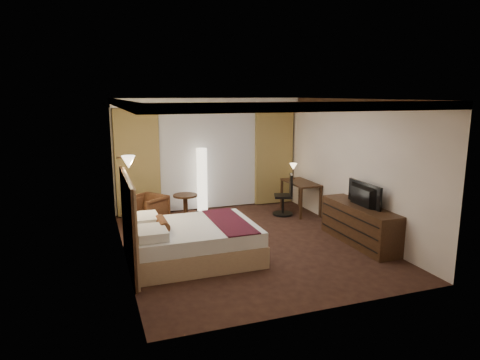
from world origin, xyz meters
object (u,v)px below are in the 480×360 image
object	(u,v)px
armchair	(147,209)
side_table	(186,208)
bed	(194,242)
dresser	(359,224)
floor_lamp	(202,180)
office_chair	(283,195)
desk	(300,197)
television	(360,191)

from	to	relation	value
armchair	side_table	bearing A→B (deg)	55.11
bed	dresser	size ratio (longest dim) A/B	1.10
bed	armchair	size ratio (longest dim) A/B	2.92
floor_lamp	office_chair	distance (m)	1.95
dresser	armchair	bearing A→B (deg)	145.05
dresser	side_table	bearing A→B (deg)	137.32
side_table	desk	distance (m)	2.74
bed	armchair	xyz separation A→B (m)	(-0.49, 2.27, 0.05)
office_chair	television	xyz separation A→B (m)	(0.50, -2.25, 0.54)
armchair	side_table	xyz separation A→B (m)	(0.85, 0.03, -0.06)
side_table	floor_lamp	bearing A→B (deg)	46.36
armchair	floor_lamp	world-z (taller)	floor_lamp
office_chair	dresser	size ratio (longest dim) A/B	0.51
dresser	floor_lamp	bearing A→B (deg)	125.69
armchair	floor_lamp	distance (m)	1.56
dresser	television	distance (m)	0.66
desk	armchair	bearing A→B (deg)	176.24
armchair	television	bearing A→B (deg)	18.17
desk	office_chair	bearing A→B (deg)	-174.04
side_table	office_chair	world-z (taller)	office_chair
floor_lamp	television	size ratio (longest dim) A/B	1.56
side_table	floor_lamp	distance (m)	0.91
floor_lamp	desk	distance (m)	2.38
bed	television	bearing A→B (deg)	-4.96
office_chair	dresser	world-z (taller)	office_chair
bed	floor_lamp	bearing A→B (deg)	72.58
floor_lamp	office_chair	bearing A→B (deg)	-26.99
desk	side_table	bearing A→B (deg)	174.52
floor_lamp	television	world-z (taller)	floor_lamp
side_table	dresser	size ratio (longest dim) A/B	0.31
office_chair	television	world-z (taller)	television
office_chair	dresser	bearing A→B (deg)	-55.89
bed	side_table	size ratio (longest dim) A/B	3.52
desk	dresser	world-z (taller)	desk
bed	office_chair	distance (m)	3.28
desk	dresser	size ratio (longest dim) A/B	0.59
side_table	dresser	bearing A→B (deg)	-42.68
side_table	desk	world-z (taller)	desk
bed	dresser	bearing A→B (deg)	-4.91
bed	television	world-z (taller)	television
television	floor_lamp	bearing A→B (deg)	36.79
bed	floor_lamp	xyz separation A→B (m)	(0.90, 2.85, 0.47)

